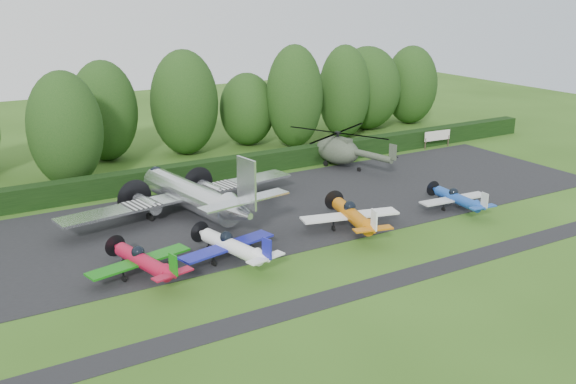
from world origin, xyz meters
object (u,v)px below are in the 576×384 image
light_plane_blue (457,199)px  light_plane_orange (353,215)px  light_plane_red (143,261)px  transport_plane (191,195)px  sign_board (437,136)px  light_plane_white (232,246)px  helicopter (338,148)px

light_plane_blue → light_plane_orange: bearing=172.2°
light_plane_red → light_plane_blue: bearing=11.6°
transport_plane → light_plane_blue: 22.48m
transport_plane → light_plane_red: bearing=-119.1°
light_plane_red → sign_board: size_ratio=2.08×
light_plane_white → light_plane_red: bearing=-174.1°
light_plane_orange → light_plane_blue: size_ratio=1.22×
light_plane_blue → light_plane_white: bearing=175.6°
light_plane_blue → light_plane_red: bearing=174.0°
transport_plane → helicopter: (19.43, 6.91, 0.08)m
sign_board → helicopter: bearing=178.9°
transport_plane → light_plane_orange: size_ratio=2.58×
light_plane_white → light_plane_orange: bearing=16.2°
transport_plane → light_plane_blue: transport_plane is taller
transport_plane → light_plane_orange: bearing=-34.7°
light_plane_orange → light_plane_blue: 10.56m
transport_plane → light_plane_orange: (9.65, -9.21, -0.65)m
sign_board → light_plane_orange: bearing=-149.4°
transport_plane → light_plane_blue: size_ratio=3.14×
light_plane_blue → helicopter: size_ratio=0.51×
light_plane_white → helicopter: (20.50, 16.75, 0.80)m
light_plane_red → light_plane_blue: 27.33m
light_plane_blue → transport_plane: bearing=149.6°
light_plane_white → light_plane_blue: 21.25m
light_plane_blue → sign_board: size_ratio=1.87×
light_plane_blue → sign_board: (14.01, 17.46, 0.35)m
helicopter → sign_board: bearing=15.2°
helicopter → light_plane_blue: bearing=-75.0°
light_plane_orange → transport_plane: bearing=123.1°
light_plane_white → sign_board: size_ratio=2.15×
light_plane_red → helicopter: (26.57, 16.02, 0.84)m
light_plane_white → sign_board: light_plane_white is taller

